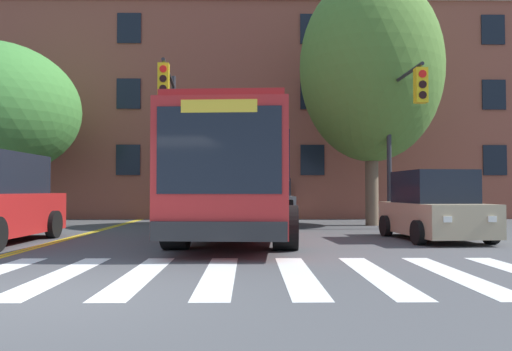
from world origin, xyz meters
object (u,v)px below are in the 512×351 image
object	(u,v)px
traffic_light_near_corner	(401,119)
traffic_light_overhead	(170,117)
city_bus	(243,175)
car_white_behind_bus	(270,201)
street_tree_curbside_large	(371,69)
car_tan_far_lane	(434,208)

from	to	relation	value
traffic_light_near_corner	traffic_light_overhead	world-z (taller)	traffic_light_overhead
city_bus	car_white_behind_bus	world-z (taller)	city_bus
street_tree_curbside_large	city_bus	bearing A→B (deg)	-137.77
car_tan_far_lane	street_tree_curbside_large	distance (m)	7.56
street_tree_curbside_large	traffic_light_near_corner	bearing A→B (deg)	-86.26
car_tan_far_lane	traffic_light_overhead	xyz separation A→B (m)	(-7.73, 4.29, 3.06)
car_white_behind_bus	street_tree_curbside_large	world-z (taller)	street_tree_curbside_large
car_tan_far_lane	traffic_light_overhead	bearing A→B (deg)	151.00
car_white_behind_bus	street_tree_curbside_large	size ratio (longest dim) A/B	0.45
city_bus	street_tree_curbside_large	distance (m)	7.77
car_white_behind_bus	traffic_light_near_corner	distance (m)	8.36
car_white_behind_bus	traffic_light_overhead	size ratio (longest dim) A/B	0.75
car_tan_far_lane	traffic_light_near_corner	xyz separation A→B (m)	(-0.08, 2.49, 2.74)
city_bus	car_tan_far_lane	world-z (taller)	city_bus
car_tan_far_lane	street_tree_curbside_large	xyz separation A→B (m)	(-0.28, 5.56, 5.12)
car_white_behind_bus	traffic_light_overhead	world-z (taller)	traffic_light_overhead
car_white_behind_bus	traffic_light_overhead	bearing A→B (deg)	-126.50
traffic_light_near_corner	traffic_light_overhead	size ratio (longest dim) A/B	0.93
car_white_behind_bus	traffic_light_near_corner	world-z (taller)	traffic_light_near_corner
car_white_behind_bus	street_tree_curbside_large	bearing A→B (deg)	-45.79
car_tan_far_lane	car_white_behind_bus	bearing A→B (deg)	113.01
city_bus	car_white_behind_bus	distance (m)	8.32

